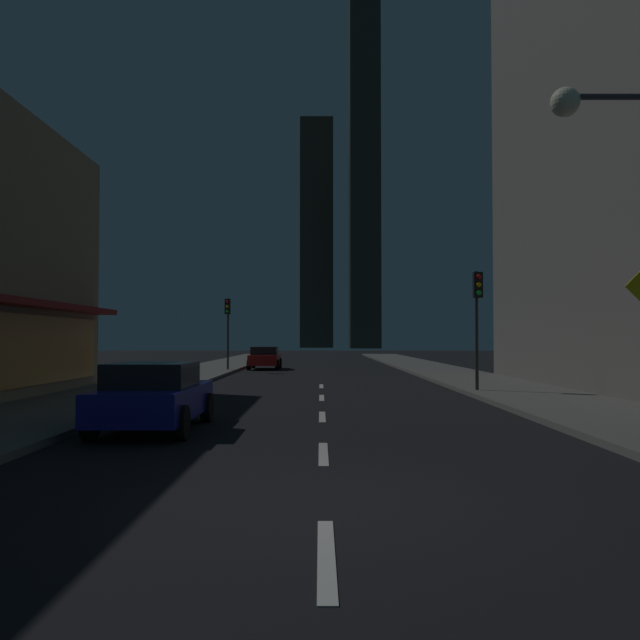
{
  "coord_description": "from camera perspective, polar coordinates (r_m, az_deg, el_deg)",
  "views": [
    {
      "loc": [
        -0.06,
        -7.88,
        1.95
      ],
      "look_at": [
        0.0,
        20.0,
        2.76
      ],
      "focal_mm": 36.51,
      "sensor_mm": 36.0,
      "label": 1
    }
  ],
  "objects": [
    {
      "name": "ground_plane",
      "position": [
        39.93,
        -0.04,
        -4.54
      ],
      "size": [
        78.0,
        136.0,
        0.1
      ],
      "primitive_type": "cube",
      "color": "black"
    },
    {
      "name": "sidewalk_right",
      "position": [
        40.54,
        9.94,
        -4.29
      ],
      "size": [
        4.0,
        76.0,
        0.15
      ],
      "primitive_type": "cube",
      "color": "#605E59",
      "rests_on": "ground"
    },
    {
      "name": "sidewalk_left",
      "position": [
        40.52,
        -10.01,
        -4.29
      ],
      "size": [
        4.0,
        76.0,
        0.15
      ],
      "primitive_type": "cube",
      "color": "#605E59",
      "rests_on": "ground"
    },
    {
      "name": "lane_marking_center",
      "position": [
        16.39,
        0.08,
        -8.48
      ],
      "size": [
        0.16,
        23.0,
        0.01
      ],
      "color": "silver",
      "rests_on": "ground"
    },
    {
      "name": "skyscraper_distant_tall",
      "position": [
        146.28,
        -0.41,
        7.59
      ],
      "size": [
        7.3,
        5.92,
        50.93
      ],
      "primitive_type": "cube",
      "color": "#333126",
      "rests_on": "ground"
    },
    {
      "name": "skyscraper_distant_mid",
      "position": [
        138.41,
        3.82,
        12.59
      ],
      "size": [
        6.28,
        6.49,
        72.03
      ],
      "primitive_type": "cube",
      "color": "#333026",
      "rests_on": "ground"
    },
    {
      "name": "car_parked_near",
      "position": [
        14.38,
        -14.47,
        -6.44
      ],
      "size": [
        1.98,
        4.24,
        1.45
      ],
      "color": "navy",
      "rests_on": "ground"
    },
    {
      "name": "car_parked_far",
      "position": [
        41.93,
        -4.97,
        -3.31
      ],
      "size": [
        1.98,
        4.24,
        1.45
      ],
      "color": "#B21919",
      "rests_on": "ground"
    },
    {
      "name": "fire_hydrant_far_left",
      "position": [
        28.47,
        -12.0,
        -4.64
      ],
      "size": [
        0.42,
        0.3,
        0.65
      ],
      "color": "gold",
      "rests_on": "sidewalk_left"
    },
    {
      "name": "traffic_light_near_right",
      "position": [
        23.58,
        13.52,
        1.4
      ],
      "size": [
        0.32,
        0.48,
        4.2
      ],
      "color": "#2D2D2D",
      "rests_on": "sidewalk_right"
    },
    {
      "name": "traffic_light_far_left",
      "position": [
        38.65,
        -8.21,
        0.19
      ],
      "size": [
        0.32,
        0.48,
        4.2
      ],
      "color": "#2D2D2D",
      "rests_on": "sidewalk_left"
    },
    {
      "name": "street_lamp_right",
      "position": [
        13.72,
        23.75,
        11.6
      ],
      "size": [
        1.96,
        0.56,
        6.58
      ],
      "color": "#38383D",
      "rests_on": "sidewalk_right"
    }
  ]
}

